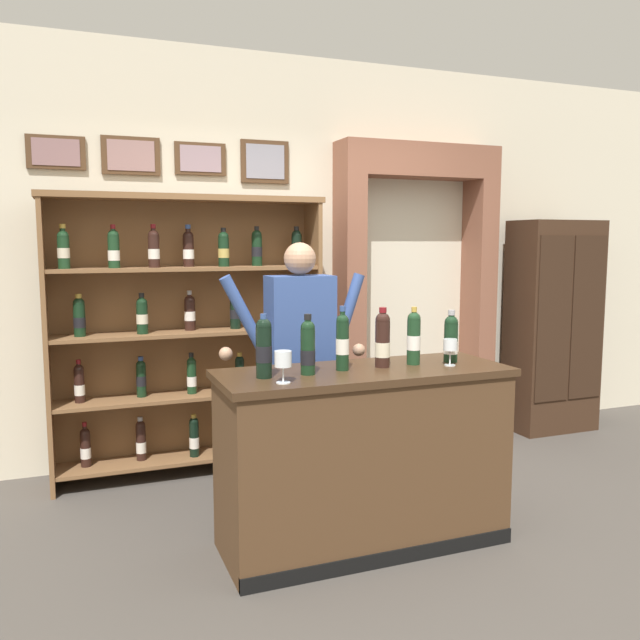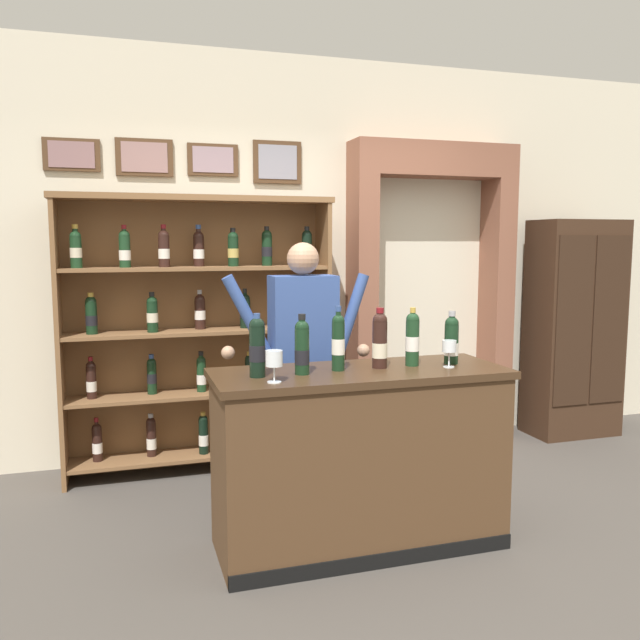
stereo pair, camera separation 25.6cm
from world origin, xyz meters
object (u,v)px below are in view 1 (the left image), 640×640
Objects in this scene: side_cabinet at (553,326)px; wine_glass_left at (450,346)px; wine_shelf at (188,326)px; tasting_bottle_vin_santo at (451,338)px; wine_glass_center at (283,360)px; shopkeeper at (300,346)px; tasting_bottle_prosecco at (342,341)px; tasting_bottle_brunello at (308,347)px; tasting_bottle_bianco at (383,339)px; tasting_counter at (363,458)px; tasting_bottle_grappa at (414,337)px; tasting_bottle_riserva at (264,347)px.

wine_glass_left is (-1.98, -1.49, 0.16)m from side_cabinet.
wine_shelf is 6.66× the size of tasting_bottle_vin_santo.
wine_glass_left is 0.94× the size of wine_glass_center.
shopkeeper is 4.81× the size of tasting_bottle_prosecco.
shopkeeper is 5.28× the size of tasting_bottle_brunello.
shopkeeper is 5.05× the size of tasting_bottle_bianco.
tasting_bottle_brunello is at bearing -169.36° from tasting_bottle_prosecco.
tasting_bottle_bianco is at bearing 11.00° from tasting_counter.
tasting_bottle_brunello is 0.97× the size of tasting_bottle_grappa.
tasting_bottle_bianco is at bearing 0.57° from tasting_bottle_prosecco.
tasting_bottle_vin_santo is (0.42, -0.00, -0.02)m from tasting_bottle_bianco.
tasting_bottle_brunello is at bearing -175.68° from tasting_bottle_grappa.
side_cabinet is 5.68× the size of tasting_bottle_riserva.
tasting_bottle_riserva is (-0.55, -0.02, 0.64)m from tasting_counter.
tasting_counter is 5.34× the size of tasting_bottle_vin_santo.
tasting_bottle_prosecco is at bearing 169.83° from tasting_counter.
shopkeeper reaches higher than tasting_counter.
tasting_bottle_bianco is at bearing 164.66° from wine_glass_left.
side_cabinet is 3.13m from tasting_bottle_brunello.
tasting_bottle_grappa is at bearing 3.00° from tasting_bottle_riserva.
wine_shelf is 1.64m from tasting_bottle_bianco.
tasting_bottle_bianco is 1.02× the size of tasting_bottle_grappa.
tasting_bottle_brunello is at bearing -0.67° from tasting_bottle_riserva.
tasting_bottle_brunello is at bearing -176.78° from tasting_counter.
wine_glass_center is (-0.62, -0.19, -0.04)m from tasting_bottle_bianco.
shopkeeper is at bearing 57.42° from tasting_bottle_riserva.
shopkeeper reaches higher than wine_glass_center.
tasting_bottle_riserva is 0.94× the size of tasting_bottle_prosecco.
tasting_bottle_riserva is at bearing -85.37° from wine_shelf.
wine_shelf is 1.54m from tasting_bottle_prosecco.
side_cabinet is 2.73m from tasting_bottle_bianco.
tasting_bottle_grappa is at bearing 147.67° from wine_glass_left.
tasting_counter is (0.67, -1.46, -0.57)m from wine_shelf.
side_cabinet is at bearing -0.89° from wine_shelf.
tasting_counter is 10.64× the size of wine_glass_left.
tasting_bottle_vin_santo reaches higher than wine_glass_center.
wine_glass_center is (0.05, -0.15, -0.04)m from tasting_bottle_riserva.
tasting_bottle_vin_santo is at bearing -144.02° from side_cabinet.
wine_shelf is at bearing 124.56° from tasting_bottle_grappa.
tasting_bottle_prosecco is 0.23m from tasting_bottle_bianco.
tasting_bottle_riserva is 0.67m from tasting_bottle_bianco.
wine_shelf is at bearing 103.32° from tasting_bottle_brunello.
tasting_bottle_bianco is 0.38m from wine_glass_left.
shopkeeper is (-0.13, 0.64, 0.52)m from tasting_counter.
tasting_bottle_brunello is 0.96× the size of tasting_bottle_bianco.
tasting_bottle_bianco is (0.44, 0.04, 0.01)m from tasting_bottle_brunello.
tasting_bottle_grappa is (0.63, 0.05, 0.01)m from tasting_bottle_brunello.
tasting_bottle_grappa is (0.98, -1.43, 0.07)m from wine_shelf.
side_cabinet is (3.13, -0.05, -0.14)m from wine_shelf.
side_cabinet is at bearing 25.33° from tasting_bottle_riserva.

